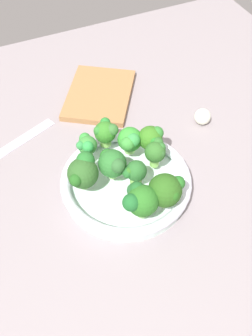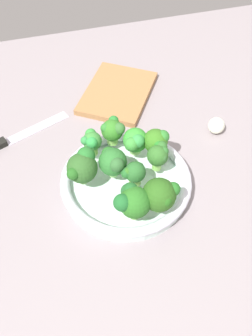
{
  "view_description": "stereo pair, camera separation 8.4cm",
  "coord_description": "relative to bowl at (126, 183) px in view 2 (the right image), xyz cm",
  "views": [
    {
      "loc": [
        -49.85,
        26.1,
        71.1
      ],
      "look_at": [
        -0.69,
        3.93,
        6.9
      ],
      "focal_mm": 43.2,
      "sensor_mm": 36.0,
      "label": 1
    },
    {
      "loc": [
        -52.69,
        18.22,
        71.1
      ],
      "look_at": [
        -0.69,
        3.93,
        6.9
      ],
      "focal_mm": 43.2,
      "sensor_mm": 36.0,
      "label": 2
    }
  ],
  "objects": [
    {
      "name": "knife",
      "position": [
        20.9,
        24.38,
        -1.44
      ],
      "size": [
        12.09,
        25.59,
        1.5
      ],
      "color": "silver",
      "rests_on": "ground_plane"
    },
    {
      "name": "bowl",
      "position": [
        0.0,
        0.0,
        0.0
      ],
      "size": [
        28.36,
        28.36,
        3.9
      ],
      "color": "silver",
      "rests_on": "ground_plane"
    },
    {
      "name": "broccoli_floret_6",
      "position": [
        -9.7,
        -4.46,
        6.69
      ],
      "size": [
        6.73,
        7.19,
        8.12
      ],
      "color": "#96D66D",
      "rests_on": "bowl"
    },
    {
      "name": "broccoli_floret_9",
      "position": [
        4.69,
        -8.12,
        6.01
      ],
      "size": [
        5.59,
        5.68,
        6.76
      ],
      "color": "#9BD768",
      "rests_on": "bowl"
    },
    {
      "name": "cutting_board",
      "position": [
        31.1,
        -6.18,
        -1.19
      ],
      "size": [
        27.31,
        25.73,
        1.6
      ],
      "primitive_type": "cube",
      "rotation": [
        0.0,
        0.0,
        -0.58
      ],
      "color": "#A17042",
      "rests_on": "ground_plane"
    },
    {
      "name": "broccoli_floret_1",
      "position": [
        1.44,
        2.46,
        6.12
      ],
      "size": [
        6.85,
        5.97,
        7.05
      ],
      "color": "#92CF70",
      "rests_on": "bowl"
    },
    {
      "name": "broccoli_floret_8",
      "position": [
        -1.92,
        -1.19,
        5.26
      ],
      "size": [
        4.44,
        5.25,
        5.75
      ],
      "color": "#7DB84D",
      "rests_on": "bowl"
    },
    {
      "name": "ground_plane",
      "position": [
        0.69,
        -3.93,
        -3.24
      ],
      "size": [
        130.0,
        130.0,
        2.5
      ],
      "primitive_type": "cube",
      "color": "gray"
    },
    {
      "name": "broccoli_floret_0",
      "position": [
        -9.6,
        1.35,
        6.7
      ],
      "size": [
        7.06,
        7.4,
        7.73
      ],
      "color": "#84BF64",
      "rests_on": "bowl"
    },
    {
      "name": "garlic_bulb",
      "position": [
        11.18,
        -26.05,
        0.07
      ],
      "size": [
        4.13,
        4.13,
        4.13
      ],
      "primitive_type": "sphere",
      "color": "white",
      "rests_on": "ground_plane"
    },
    {
      "name": "broccoli_floret_4",
      "position": [
        0.95,
        -7.35,
        5.89
      ],
      "size": [
        4.87,
        4.86,
        6.27
      ],
      "color": "#89CC59",
      "rests_on": "bowl"
    },
    {
      "name": "broccoli_floret_5",
      "position": [
        6.07,
        -3.59,
        5.78
      ],
      "size": [
        6.21,
        5.48,
        6.47
      ],
      "color": "#98CC6F",
      "rests_on": "bowl"
    },
    {
      "name": "broccoli_floret_7",
      "position": [
        10.74,
        0.11,
        5.79
      ],
      "size": [
        5.27,
        5.31,
        6.31
      ],
      "color": "#7DB850",
      "rests_on": "bowl"
    },
    {
      "name": "broccoli_floret_3",
      "position": [
        1.55,
        8.81,
        6.36
      ],
      "size": [
        6.65,
        6.6,
        7.8
      ],
      "color": "#80B55E",
      "rests_on": "bowl"
    },
    {
      "name": "broccoli_floret_2",
      "position": [
        8.59,
        5.38,
        5.84
      ],
      "size": [
        5.22,
        4.65,
        6.03
      ],
      "color": "#88C350",
      "rests_on": "bowl"
    }
  ]
}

